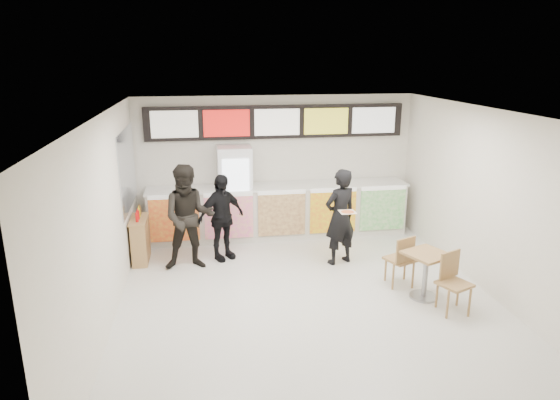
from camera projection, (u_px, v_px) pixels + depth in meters
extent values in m
plane|color=beige|center=(309.00, 302.00, 7.98)|extent=(7.00, 7.00, 0.00)
plane|color=white|center=(312.00, 113.00, 7.15)|extent=(7.00, 7.00, 0.00)
plane|color=silver|center=(276.00, 165.00, 10.89)|extent=(6.00, 0.00, 6.00)
plane|color=silver|center=(105.00, 223.00, 7.12)|extent=(0.00, 7.00, 7.00)
plane|color=silver|center=(493.00, 204.00, 8.02)|extent=(0.00, 7.00, 7.00)
cube|color=silver|center=(279.00, 212.00, 10.77)|extent=(5.50, 0.70, 1.10)
cube|color=silver|center=(279.00, 186.00, 10.61)|extent=(5.56, 0.76, 0.04)
cube|color=red|center=(174.00, 220.00, 10.06)|extent=(0.99, 0.02, 0.90)
cube|color=#E533A2|center=(229.00, 217.00, 10.23)|extent=(0.99, 0.02, 0.90)
cube|color=brown|center=(282.00, 215.00, 10.40)|extent=(0.99, 0.02, 0.90)
cube|color=yellow|center=(333.00, 212.00, 10.56)|extent=(0.99, 0.02, 0.90)
cube|color=green|center=(383.00, 210.00, 10.73)|extent=(0.99, 0.02, 0.90)
cube|color=black|center=(277.00, 122.00, 10.55)|extent=(5.50, 0.12, 0.70)
cube|color=beige|center=(174.00, 124.00, 10.16)|extent=(0.95, 0.02, 0.55)
cube|color=red|center=(227.00, 123.00, 10.32)|extent=(0.95, 0.02, 0.55)
cube|color=white|center=(277.00, 122.00, 10.48)|extent=(0.95, 0.02, 0.55)
cube|color=gold|center=(326.00, 121.00, 10.64)|extent=(0.95, 0.02, 0.55)
cube|color=silver|center=(374.00, 120.00, 10.80)|extent=(0.95, 0.02, 0.55)
cube|color=white|center=(235.00, 193.00, 10.53)|extent=(0.70, 0.65, 2.00)
cube|color=white|center=(236.00, 195.00, 10.19)|extent=(0.54, 0.02, 1.50)
cylinder|color=#1B9544|center=(227.00, 223.00, 10.36)|extent=(0.07, 0.07, 0.22)
cylinder|color=#F5A214|center=(233.00, 223.00, 10.38)|extent=(0.07, 0.07, 0.22)
cylinder|color=red|center=(240.00, 222.00, 10.40)|extent=(0.07, 0.07, 0.22)
cylinder|color=blue|center=(247.00, 222.00, 10.43)|extent=(0.07, 0.07, 0.22)
cylinder|color=#F5A214|center=(226.00, 206.00, 10.26)|extent=(0.07, 0.07, 0.22)
cylinder|color=red|center=(233.00, 205.00, 10.28)|extent=(0.07, 0.07, 0.22)
cylinder|color=blue|center=(240.00, 205.00, 10.30)|extent=(0.07, 0.07, 0.22)
cylinder|color=#1B9544|center=(247.00, 205.00, 10.32)|extent=(0.07, 0.07, 0.22)
cylinder|color=red|center=(226.00, 188.00, 10.15)|extent=(0.07, 0.07, 0.22)
cylinder|color=blue|center=(233.00, 187.00, 10.17)|extent=(0.07, 0.07, 0.22)
cylinder|color=#1B9544|center=(239.00, 187.00, 10.19)|extent=(0.07, 0.07, 0.22)
cylinder|color=#F5A214|center=(246.00, 187.00, 10.21)|extent=(0.07, 0.07, 0.22)
cylinder|color=blue|center=(225.00, 169.00, 10.04)|extent=(0.07, 0.07, 0.22)
cylinder|color=#1B9544|center=(232.00, 169.00, 10.07)|extent=(0.07, 0.07, 0.22)
cylinder|color=#F5A214|center=(239.00, 169.00, 10.09)|extent=(0.07, 0.07, 0.22)
cylinder|color=red|center=(246.00, 169.00, 10.11)|extent=(0.07, 0.07, 0.22)
cube|color=#B2B7BF|center=(128.00, 169.00, 9.37)|extent=(0.01, 2.00, 1.50)
imported|color=black|center=(340.00, 217.00, 9.27)|extent=(0.78, 0.65, 1.83)
imported|color=black|center=(189.00, 218.00, 9.02)|extent=(0.96, 0.75, 1.95)
imported|color=black|center=(221.00, 217.00, 9.47)|extent=(1.05, 0.85, 1.68)
cube|color=beige|center=(347.00, 212.00, 8.77)|extent=(0.28, 0.28, 0.01)
cone|color=#CC7233|center=(347.00, 211.00, 8.77)|extent=(0.36, 0.36, 0.02)
cube|color=#9F7448|center=(427.00, 254.00, 7.94)|extent=(0.81, 0.81, 0.04)
cylinder|color=gray|center=(425.00, 276.00, 8.04)|extent=(0.08, 0.08, 0.74)
cylinder|color=gray|center=(423.00, 296.00, 8.14)|extent=(0.45, 0.45, 0.03)
cube|color=#9F7448|center=(454.00, 284.00, 7.56)|extent=(0.57, 0.57, 0.04)
cube|color=#9F7448|center=(450.00, 265.00, 7.68)|extent=(0.39, 0.19, 0.43)
cube|color=#9F7448|center=(400.00, 259.00, 8.48)|extent=(0.57, 0.57, 0.04)
cube|color=#9F7448|center=(405.00, 250.00, 8.23)|extent=(0.39, 0.19, 0.43)
cube|color=#9F7448|center=(140.00, 241.00, 9.47)|extent=(0.28, 0.73, 0.83)
cube|color=#9F7448|center=(139.00, 219.00, 9.35)|extent=(0.31, 0.77, 0.04)
cylinder|color=red|center=(137.00, 218.00, 9.13)|extent=(0.06, 0.06, 0.17)
cylinder|color=red|center=(138.00, 215.00, 9.28)|extent=(0.06, 0.06, 0.17)
cylinder|color=yellow|center=(139.00, 212.00, 9.42)|extent=(0.06, 0.06, 0.17)
cylinder|color=brown|center=(140.00, 210.00, 9.56)|extent=(0.06, 0.06, 0.17)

